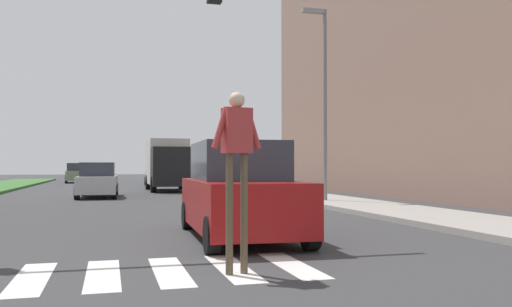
{
  "coord_description": "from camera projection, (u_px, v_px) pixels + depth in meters",
  "views": [
    {
      "loc": [
        -0.37,
        -0.15,
        1.47
      ],
      "look_at": [
        3.6,
        14.27,
        1.83
      ],
      "focal_mm": 37.33,
      "sensor_mm": 36.0,
      "label": 1
    }
  ],
  "objects": [
    {
      "name": "sedan_far_horizon",
      "position": [
        76.0,
        174.0,
        47.49
      ],
      "size": [
        2.17,
        4.62,
        1.76
      ],
      "color": "gray",
      "rests_on": "ground_plane"
    },
    {
      "name": "suv_crossing",
      "position": [
        239.0,
        192.0,
        10.94
      ],
      "size": [
        2.1,
        4.66,
        1.97
      ],
      "color": "maroon",
      "rests_on": "ground_plane"
    },
    {
      "name": "sedan_distant",
      "position": [
        158.0,
        175.0,
        40.66
      ],
      "size": [
        2.05,
        4.45,
        1.68
      ],
      "color": "gray",
      "rests_on": "ground_plane"
    },
    {
      "name": "sedan_midblock",
      "position": [
        98.0,
        181.0,
        25.15
      ],
      "size": [
        1.93,
        4.5,
        1.64
      ],
      "color": "#B7B7BC",
      "rests_on": "ground_plane"
    },
    {
      "name": "truck_box_delivery",
      "position": [
        168.0,
        164.0,
        32.12
      ],
      "size": [
        2.4,
        6.2,
        3.1
      ],
      "color": "black",
      "rests_on": "ground_plane"
    },
    {
      "name": "crosswalk",
      "position": [
        137.0,
        273.0,
        7.32
      ],
      "size": [
        4.95,
        2.2,
        0.01
      ],
      "color": "silver",
      "rests_on": "ground_plane"
    },
    {
      "name": "sidewalk_right",
      "position": [
        271.0,
        191.0,
        29.39
      ],
      "size": [
        3.0,
        64.0,
        0.15
      ],
      "primitive_type": "cube",
      "color": "#9E9991",
      "rests_on": "ground_plane"
    },
    {
      "name": "ground_plane",
      "position": [
        116.0,
        193.0,
        29.12
      ],
      "size": [
        140.0,
        140.0,
        0.0
      ],
      "primitive_type": "plane",
      "color": "#38383A"
    },
    {
      "name": "street_lamp_right",
      "position": [
        323.0,
        87.0,
        20.84
      ],
      "size": [
        1.02,
        0.24,
        7.5
      ],
      "color": "slate",
      "rests_on": "sidewalk_right"
    },
    {
      "name": "pedestrian_performer",
      "position": [
        237.0,
        152.0,
        7.27
      ],
      "size": [
        0.75,
        0.31,
        2.49
      ],
      "color": "brown",
      "rests_on": "ground_plane"
    }
  ]
}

